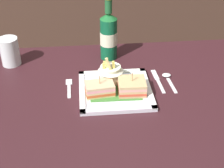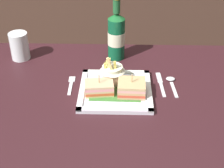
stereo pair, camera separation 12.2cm
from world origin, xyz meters
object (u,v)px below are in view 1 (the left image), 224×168
object	(u,v)px
fork	(69,87)
beer_bottle	(109,35)
sandwich_half_left	(100,89)
fries_cup	(110,71)
dining_table	(109,125)
spoon	(168,78)
knife	(158,80)
water_glass	(10,53)
square_plate	(115,90)
sandwich_half_right	(132,86)

from	to	relation	value
fork	beer_bottle	bearing A→B (deg)	51.94
sandwich_half_left	fries_cup	distance (m)	0.09
dining_table	fork	xyz separation A→B (m)	(-0.15, 0.06, 0.15)
sandwich_half_left	spoon	size ratio (longest dim) A/B	0.81
fries_cup	knife	world-z (taller)	fries_cup
sandwich_half_left	fork	bearing A→B (deg)	149.48
sandwich_half_left	knife	xyz separation A→B (m)	(0.23, 0.08, -0.03)
sandwich_half_left	beer_bottle	world-z (taller)	beer_bottle
beer_bottle	spoon	xyz separation A→B (m)	(0.22, -0.19, -0.10)
fries_cup	water_glass	bearing A→B (deg)	154.12
square_plate	beer_bottle	size ratio (longest dim) A/B	0.98
fork	spoon	world-z (taller)	spoon
sandwich_half_left	spoon	xyz separation A→B (m)	(0.27, 0.09, -0.03)
fries_cup	fork	xyz separation A→B (m)	(-0.16, -0.01, -0.06)
knife	beer_bottle	bearing A→B (deg)	130.94
fries_cup	beer_bottle	distance (m)	0.22
sandwich_half_left	spoon	distance (m)	0.29
beer_bottle	sandwich_half_right	bearing A→B (deg)	-78.12
square_plate	knife	xyz separation A→B (m)	(0.17, 0.06, -0.00)
dining_table	fries_cup	size ratio (longest dim) A/B	11.04
water_glass	fries_cup	bearing A→B (deg)	-25.88
dining_table	spoon	size ratio (longest dim) A/B	9.71
sandwich_half_left	knife	distance (m)	0.25
fork	spoon	size ratio (longest dim) A/B	0.93
sandwich_half_left	water_glass	size ratio (longest dim) A/B	0.93
sandwich_half_right	spoon	size ratio (longest dim) A/B	0.76
sandwich_half_right	water_glass	xyz separation A→B (m)	(-0.47, 0.27, 0.02)
sandwich_half_left	square_plate	bearing A→B (deg)	18.72
fries_cup	spoon	world-z (taller)	fries_cup
beer_bottle	spoon	size ratio (longest dim) A/B	2.03
beer_bottle	fries_cup	bearing A→B (deg)	-93.15
sandwich_half_right	fork	size ratio (longest dim) A/B	0.82
sandwich_half_left	beer_bottle	xyz separation A→B (m)	(0.06, 0.28, 0.07)
dining_table	beer_bottle	distance (m)	0.38
dining_table	sandwich_half_right	world-z (taller)	sandwich_half_right
beer_bottle	water_glass	size ratio (longest dim) A/B	2.31
sandwich_half_left	beer_bottle	distance (m)	0.30
square_plate	sandwich_half_left	xyz separation A→B (m)	(-0.06, -0.02, 0.03)
square_plate	water_glass	xyz separation A→B (m)	(-0.41, 0.25, 0.04)
sandwich_half_right	spoon	world-z (taller)	sandwich_half_right
dining_table	spoon	distance (m)	0.30
square_plate	water_glass	size ratio (longest dim) A/B	2.26
square_plate	sandwich_half_right	distance (m)	0.07
knife	spoon	xyz separation A→B (m)	(0.04, 0.01, 0.00)
dining_table	sandwich_half_left	size ratio (longest dim) A/B	11.92
dining_table	spoon	bearing A→B (deg)	18.68
square_plate	knife	world-z (taller)	square_plate
beer_bottle	knife	size ratio (longest dim) A/B	1.64
dining_table	sandwich_half_right	distance (m)	0.20
dining_table	fries_cup	bearing A→B (deg)	79.42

